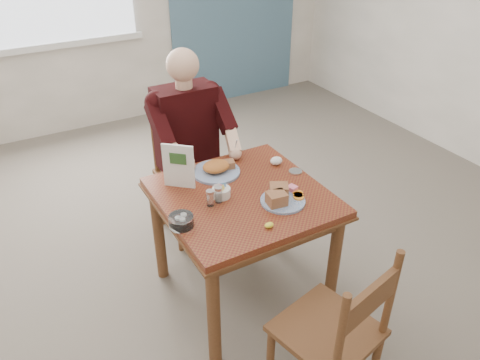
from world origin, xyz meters
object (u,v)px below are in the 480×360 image
diner (190,136)px  chair_far (188,172)px  near_plate (281,197)px  chair_near (335,334)px  far_plate (217,169)px  table (242,210)px

diner → chair_far: bearing=90.0°
near_plate → chair_near: bearing=-102.1°
chair_near → far_plate: 1.18m
table → chair_near: (-0.00, -0.87, -0.16)m
table → far_plate: bearing=93.8°
chair_near → diner: size_ratio=0.69×
near_plate → far_plate: (-0.16, 0.45, -0.00)m
table → near_plate: bearing=-49.7°
table → chair_far: (0.00, 0.80, -0.16)m
table → chair_near: chair_near is taller
diner → far_plate: diner is taller
chair_far → near_plate: 1.02m
far_plate → table: bearing=-86.2°
table → chair_near: size_ratio=0.97×
diner → near_plate: diner is taller
diner → near_plate: (0.14, -0.88, -0.03)m
chair_near → far_plate: size_ratio=2.72×
chair_near → diner: (0.00, 1.57, 0.33)m
chair_near → diner: bearing=89.9°
near_plate → far_plate: size_ratio=0.87×
diner → far_plate: (-0.02, -0.43, -0.03)m
chair_far → diner: size_ratio=0.69×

